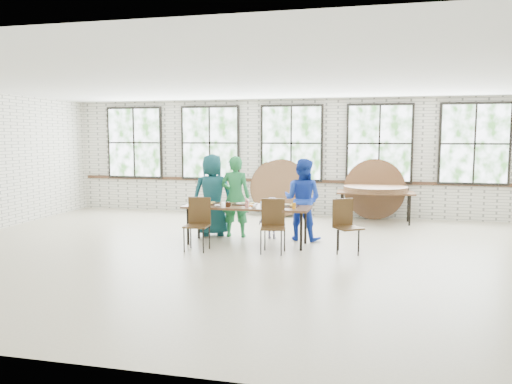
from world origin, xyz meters
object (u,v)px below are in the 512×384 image
chair_near_left (198,219)px  chair_near_right (273,221)px  dining_table (247,209)px  storage_table (375,194)px

chair_near_left → chair_near_right: (1.36, 0.12, 0.00)m
chair_near_left → chair_near_right: 1.37m
dining_table → chair_near_right: (0.61, -0.52, -0.13)m
storage_table → chair_near_right: bearing=-118.3°
storage_table → dining_table: bearing=-129.8°
chair_near_left → storage_table: bearing=46.8°
chair_near_right → storage_table: 3.99m
dining_table → chair_near_left: (-0.75, -0.63, -0.13)m
storage_table → chair_near_left: bearing=-132.2°
dining_table → storage_table: size_ratio=1.32×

